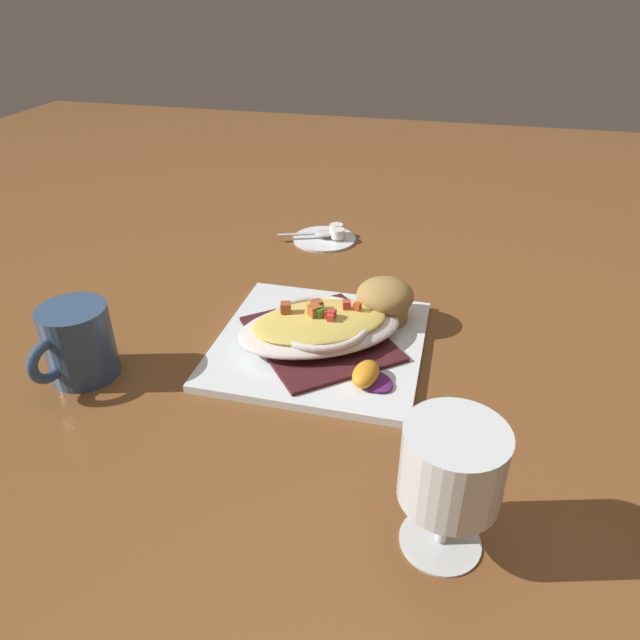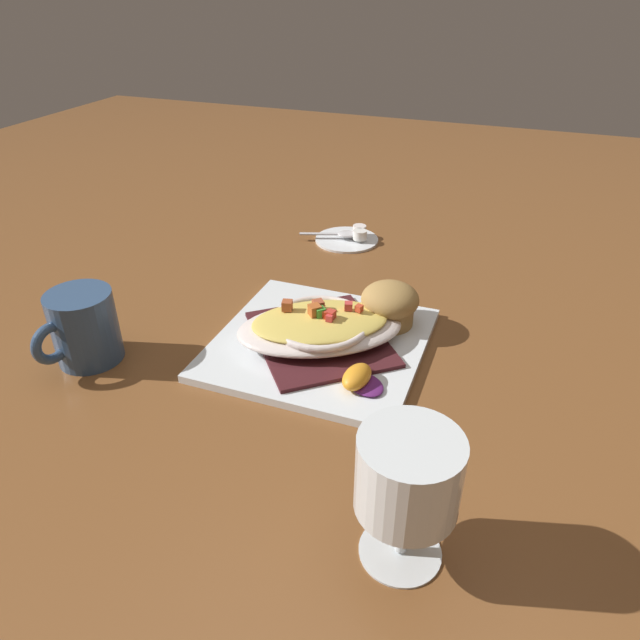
{
  "view_description": "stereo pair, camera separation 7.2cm",
  "coord_description": "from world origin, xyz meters",
  "views": [
    {
      "loc": [
        -0.15,
        0.6,
        0.42
      ],
      "look_at": [
        0.0,
        0.0,
        0.04
      ],
      "focal_mm": 32.51,
      "sensor_mm": 36.0,
      "label": 1
    },
    {
      "loc": [
        -0.22,
        0.58,
        0.42
      ],
      "look_at": [
        0.0,
        0.0,
        0.04
      ],
      "focal_mm": 32.51,
      "sensor_mm": 36.0,
      "label": 2
    }
  ],
  "objects": [
    {
      "name": "folded_napkin",
      "position": [
        0.0,
        0.0,
        0.01
      ],
      "size": [
        0.23,
        0.24,
        0.01
      ],
      "primitive_type": "cube",
      "rotation": [
        0.0,
        0.0,
        0.69
      ],
      "color": "#41181D",
      "rests_on": "square_plate"
    },
    {
      "name": "creamer_cup_1",
      "position": [
        0.06,
        -0.35,
        0.02
      ],
      "size": [
        0.02,
        0.02,
        0.02
      ],
      "primitive_type": "cylinder",
      "color": "white",
      "rests_on": "creamer_saucer"
    },
    {
      "name": "coffee_mug",
      "position": [
        0.26,
        0.12,
        0.04
      ],
      "size": [
        0.08,
        0.11,
        0.09
      ],
      "color": "#324D72",
      "rests_on": "ground_plane"
    },
    {
      "name": "gratin_dish",
      "position": [
        0.0,
        -0.0,
        0.03
      ],
      "size": [
        0.24,
        0.21,
        0.04
      ],
      "color": "silver",
      "rests_on": "folded_napkin"
    },
    {
      "name": "muffin",
      "position": [
        -0.07,
        -0.07,
        0.04
      ],
      "size": [
        0.08,
        0.08,
        0.06
      ],
      "color": "#9D7640",
      "rests_on": "square_plate"
    },
    {
      "name": "spoon",
      "position": [
        0.08,
        -0.33,
        0.01
      ],
      "size": [
        0.1,
        0.05,
        0.01
      ],
      "color": "silver",
      "rests_on": "creamer_saucer"
    },
    {
      "name": "creamer_cup_0",
      "position": [
        0.05,
        -0.33,
        0.02
      ],
      "size": [
        0.02,
        0.02,
        0.02
      ],
      "primitive_type": "cylinder",
      "color": "white",
      "rests_on": "creamer_saucer"
    },
    {
      "name": "creamer_saucer",
      "position": [
        0.07,
        -0.33,
        0.0
      ],
      "size": [
        0.11,
        0.11,
        0.01
      ],
      "primitive_type": "cylinder",
      "color": "white",
      "rests_on": "ground_plane"
    },
    {
      "name": "orange_garnish",
      "position": [
        -0.07,
        0.07,
        0.02
      ],
      "size": [
        0.06,
        0.06,
        0.02
      ],
      "color": "#5B1F66",
      "rests_on": "square_plate"
    },
    {
      "name": "square_plate",
      "position": [
        0.0,
        0.0,
        0.01
      ],
      "size": [
        0.26,
        0.26,
        0.01
      ],
      "primitive_type": "cube",
      "rotation": [
        0.0,
        0.0,
        0.0
      ],
      "color": "white",
      "rests_on": "ground_plane"
    },
    {
      "name": "ground_plane",
      "position": [
        0.0,
        0.0,
        0.0
      ],
      "size": [
        2.6,
        2.6,
        0.0
      ],
      "primitive_type": "plane",
      "color": "brown"
    },
    {
      "name": "stemmed_glass",
      "position": [
        -0.17,
        0.26,
        0.08
      ],
      "size": [
        0.08,
        0.08,
        0.12
      ],
      "color": "white",
      "rests_on": "ground_plane"
    }
  ]
}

